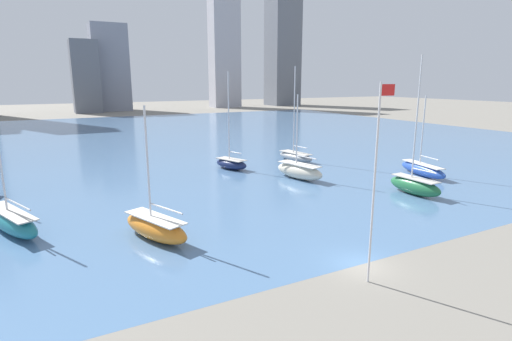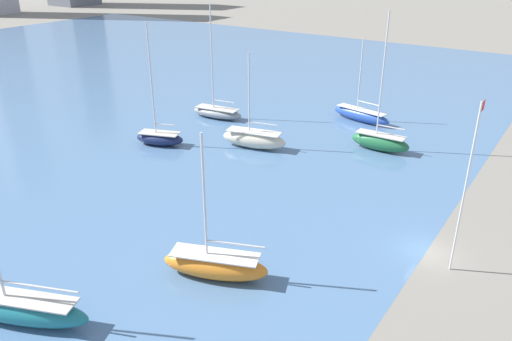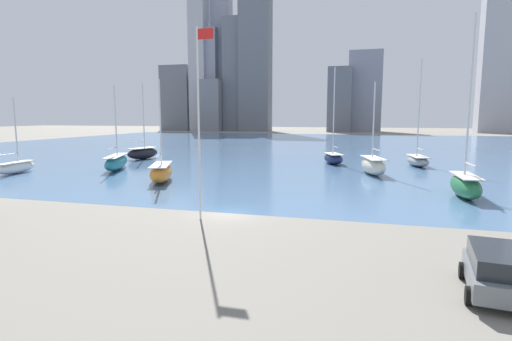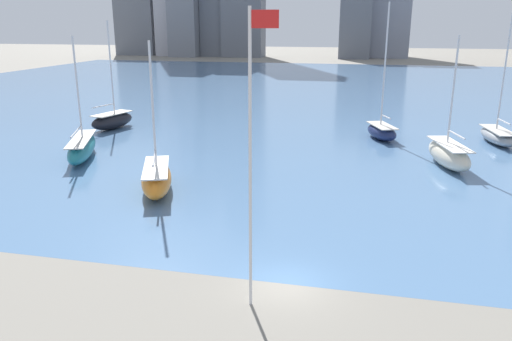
{
  "view_description": "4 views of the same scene",
  "coord_description": "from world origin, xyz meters",
  "px_view_note": "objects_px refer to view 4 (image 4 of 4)",
  "views": [
    {
      "loc": [
        -19.58,
        -20.49,
        13.26
      ],
      "look_at": [
        -2.75,
        11.41,
        5.17
      ],
      "focal_mm": 28.0,
      "sensor_mm": 36.0,
      "label": 1
    },
    {
      "loc": [
        -35.73,
        -7.74,
        22.53
      ],
      "look_at": [
        -5.12,
        13.13,
        5.76
      ],
      "focal_mm": 35.0,
      "sensor_mm": 36.0,
      "label": 2
    },
    {
      "loc": [
        9.8,
        -27.87,
        7.25
      ],
      "look_at": [
        -0.81,
        10.78,
        1.83
      ],
      "focal_mm": 28.0,
      "sensor_mm": 36.0,
      "label": 3
    },
    {
      "loc": [
        3.39,
        -22.15,
        12.61
      ],
      "look_at": [
        -4.53,
        12.99,
        1.89
      ],
      "focal_mm": 35.0,
      "sensor_mm": 36.0,
      "label": 4
    }
  ],
  "objects_px": {
    "sailboat_black": "(112,120)",
    "sailboat_gray": "(498,135)",
    "sailboat_orange": "(157,178)",
    "sailboat_navy": "(382,131)",
    "flag_pole": "(251,157)",
    "sailboat_teal": "(82,148)",
    "sailboat_cream": "(449,154)"
  },
  "relations": [
    {
      "from": "sailboat_black",
      "to": "sailboat_gray",
      "type": "xyz_separation_m",
      "value": [
        44.51,
        2.18,
        -0.18
      ]
    },
    {
      "from": "sailboat_orange",
      "to": "sailboat_black",
      "type": "bearing_deg",
      "value": 104.02
    },
    {
      "from": "sailboat_navy",
      "to": "sailboat_orange",
      "type": "xyz_separation_m",
      "value": [
        -17.28,
        -22.5,
        0.12
      ]
    },
    {
      "from": "flag_pole",
      "to": "sailboat_orange",
      "type": "relative_size",
      "value": 1.17
    },
    {
      "from": "sailboat_teal",
      "to": "sailboat_gray",
      "type": "distance_m",
      "value": 43.41
    },
    {
      "from": "sailboat_gray",
      "to": "sailboat_black",
      "type": "bearing_deg",
      "value": 174.78
    },
    {
      "from": "flag_pole",
      "to": "sailboat_teal",
      "type": "xyz_separation_m",
      "value": [
        -21.84,
        21.73,
        -6.06
      ]
    },
    {
      "from": "flag_pole",
      "to": "sailboat_navy",
      "type": "xyz_separation_m",
      "value": [
        6.42,
        36.65,
        -6.16
      ]
    },
    {
      "from": "flag_pole",
      "to": "sailboat_orange",
      "type": "xyz_separation_m",
      "value": [
        -10.86,
        14.15,
        -6.04
      ]
    },
    {
      "from": "sailboat_black",
      "to": "sailboat_cream",
      "type": "bearing_deg",
      "value": 1.59
    },
    {
      "from": "sailboat_navy",
      "to": "sailboat_cream",
      "type": "relative_size",
      "value": 1.27
    },
    {
      "from": "flag_pole",
      "to": "sailboat_black",
      "type": "relative_size",
      "value": 1.03
    },
    {
      "from": "sailboat_cream",
      "to": "sailboat_navy",
      "type": "bearing_deg",
      "value": 106.43
    },
    {
      "from": "flag_pole",
      "to": "sailboat_teal",
      "type": "distance_m",
      "value": 31.4
    },
    {
      "from": "flag_pole",
      "to": "sailboat_black",
      "type": "xyz_separation_m",
      "value": [
        -25.85,
        35.16,
        -6.05
      ]
    },
    {
      "from": "sailboat_black",
      "to": "sailboat_gray",
      "type": "distance_m",
      "value": 44.56
    },
    {
      "from": "flag_pole",
      "to": "sailboat_cream",
      "type": "xyz_separation_m",
      "value": [
        12.15,
        26.52,
        -5.98
      ]
    },
    {
      "from": "flag_pole",
      "to": "sailboat_gray",
      "type": "xyz_separation_m",
      "value": [
        18.66,
        37.34,
        -6.22
      ]
    },
    {
      "from": "sailboat_cream",
      "to": "sailboat_gray",
      "type": "xyz_separation_m",
      "value": [
        6.52,
        10.82,
        -0.24
      ]
    },
    {
      "from": "sailboat_gray",
      "to": "sailboat_navy",
      "type": "bearing_deg",
      "value": 175.17
    },
    {
      "from": "sailboat_black",
      "to": "sailboat_orange",
      "type": "bearing_deg",
      "value": -40.09
    },
    {
      "from": "sailboat_orange",
      "to": "sailboat_black",
      "type": "xyz_separation_m",
      "value": [
        -14.98,
        21.01,
        -0.0
      ]
    },
    {
      "from": "sailboat_cream",
      "to": "sailboat_orange",
      "type": "relative_size",
      "value": 1.02
    },
    {
      "from": "flag_pole",
      "to": "sailboat_gray",
      "type": "distance_m",
      "value": 42.2
    },
    {
      "from": "sailboat_navy",
      "to": "sailboat_black",
      "type": "relative_size",
      "value": 1.14
    },
    {
      "from": "sailboat_orange",
      "to": "sailboat_gray",
      "type": "xyz_separation_m",
      "value": [
        29.53,
        23.18,
        -0.18
      ]
    },
    {
      "from": "sailboat_black",
      "to": "sailboat_gray",
      "type": "relative_size",
      "value": 0.82
    },
    {
      "from": "flag_pole",
      "to": "sailboat_cream",
      "type": "bearing_deg",
      "value": 65.38
    },
    {
      "from": "sailboat_teal",
      "to": "sailboat_navy",
      "type": "bearing_deg",
      "value": 5.75
    },
    {
      "from": "sailboat_navy",
      "to": "sailboat_black",
      "type": "height_order",
      "value": "sailboat_navy"
    },
    {
      "from": "sailboat_cream",
      "to": "sailboat_orange",
      "type": "height_order",
      "value": "sailboat_cream"
    },
    {
      "from": "flag_pole",
      "to": "sailboat_teal",
      "type": "bearing_deg",
      "value": 135.15
    }
  ]
}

